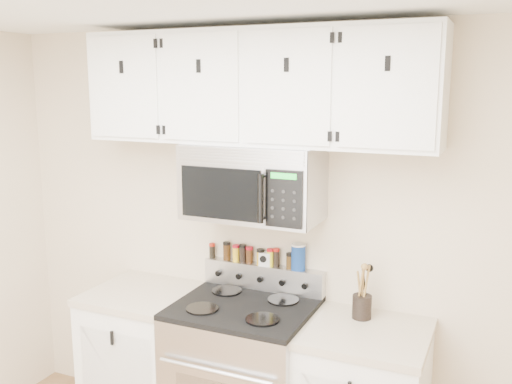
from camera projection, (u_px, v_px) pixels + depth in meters
back_wall at (266, 239)px, 3.42m from camera, size 3.50×0.01×2.50m
range at (244, 381)px, 3.28m from camera, size 0.76×0.65×1.10m
base_cabinet_left at (146, 360)px, 3.58m from camera, size 0.64×0.62×0.92m
microwave at (253, 182)px, 3.18m from camera, size 0.76×0.44×0.42m
upper_cabinets at (255, 87)px, 3.10m from camera, size 2.00×0.35×0.62m
utensil_crock at (362, 305)px, 3.07m from camera, size 0.10×0.10×0.30m
kitchen_timer at (265, 259)px, 3.41m from camera, size 0.08×0.07×0.08m
salt_canister at (298, 257)px, 3.32m from camera, size 0.09×0.09×0.16m
spice_jar_0 at (212, 250)px, 3.55m from camera, size 0.04×0.04×0.09m
spice_jar_1 at (227, 251)px, 3.51m from camera, size 0.05×0.05×0.11m
spice_jar_2 at (236, 253)px, 3.48m from camera, size 0.04×0.04×0.10m
spice_jar_3 at (243, 253)px, 3.46m from camera, size 0.04×0.04×0.11m
spice_jar_4 at (249, 255)px, 3.45m from camera, size 0.04×0.04×0.10m
spice_jar_5 at (260, 257)px, 3.42m from camera, size 0.05×0.05×0.10m
spice_jar_6 at (270, 257)px, 3.39m from camera, size 0.04×0.04×0.11m
spice_jar_7 at (276, 257)px, 3.37m from camera, size 0.04×0.04×0.11m
spice_jar_8 at (290, 261)px, 3.34m from camera, size 0.05×0.05×0.09m
spice_jar_9 at (294, 261)px, 3.33m from camera, size 0.04×0.04×0.10m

